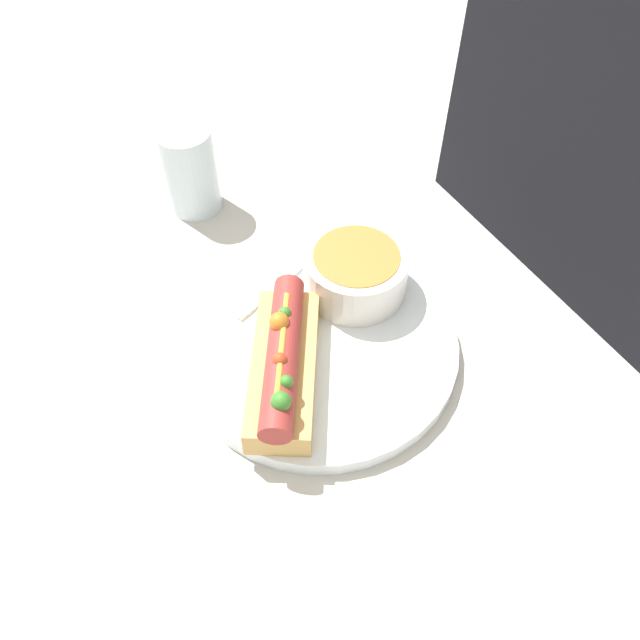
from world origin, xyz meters
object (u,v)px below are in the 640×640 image
Objects in this scene: drinking_glass at (190,170)px; hot_dog at (283,363)px; soup_bowl at (356,271)px; spoon at (309,258)px.

hot_dog is at bearing -5.29° from drinking_glass.
soup_bowl is 0.74× the size of spoon.
hot_dog is at bearing -61.14° from soup_bowl.
hot_dog reaches higher than soup_bowl.
spoon is 1.38× the size of drinking_glass.
spoon is at bearing 174.33° from hot_dog.
spoon is (-0.06, -0.02, -0.02)m from soup_bowl.
drinking_glass is at bearing -158.50° from soup_bowl.
spoon is at bearing 21.80° from drinking_glass.
drinking_glass reaches higher than soup_bowl.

